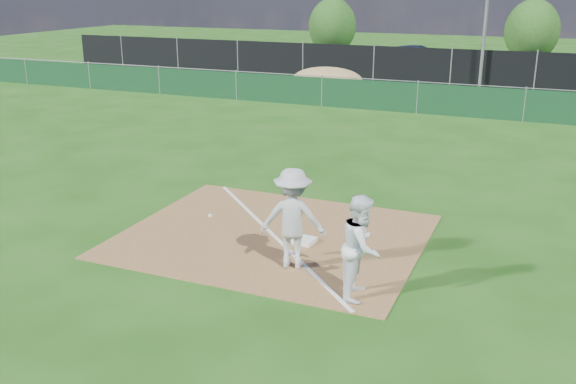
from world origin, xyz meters
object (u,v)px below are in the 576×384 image
object	(u,v)px
runner	(361,247)
car_left	(385,57)
tree_mid	(532,31)
play_at_first	(293,218)
car_mid	(415,59)
tree_left	(332,26)
first_base	(304,240)
light_pole	(487,3)
car_right	(539,65)

from	to	relation	value
runner	car_left	xyz separation A→B (m)	(-6.86, 28.12, -0.13)
runner	tree_mid	bearing A→B (deg)	-5.96
play_at_first	car_left	world-z (taller)	play_at_first
car_left	tree_mid	distance (m)	10.16
play_at_first	car_mid	xyz separation A→B (m)	(-3.64, 27.45, -0.22)
play_at_first	tree_left	xyz separation A→B (m)	(-10.83, 33.62, 1.07)
runner	car_left	bearing A→B (deg)	9.04
first_base	car_left	bearing A→B (deg)	101.13
car_mid	car_left	bearing A→B (deg)	111.39
runner	tree_left	size ratio (longest dim) A/B	0.45
light_pole	tree_mid	bearing A→B (deg)	81.48
first_base	runner	world-z (taller)	runner
play_at_first	light_pole	bearing A→B (deg)	88.59
light_pole	runner	distance (m)	23.75
tree_left	car_right	bearing A→B (deg)	-24.38
car_right	tree_mid	distance (m)	6.93
car_left	car_mid	size ratio (longest dim) A/B	1.00
play_at_first	car_right	bearing A→B (deg)	83.62
light_pole	car_right	world-z (taller)	light_pole
tree_mid	car_left	bearing A→B (deg)	-139.30
play_at_first	car_left	distance (m)	28.04
first_base	tree_left	size ratio (longest dim) A/B	0.10
play_at_first	first_base	bearing A→B (deg)	100.42
first_base	tree_mid	size ratio (longest dim) A/B	0.10
car_left	car_right	bearing A→B (deg)	-95.28
play_at_first	tree_mid	xyz separation A→B (m)	(2.24, 34.09, 1.09)
play_at_first	tree_mid	world-z (taller)	tree_mid
runner	tree_mid	distance (m)	34.72
car_left	tree_mid	xyz separation A→B (m)	(7.64, 6.57, 1.29)
first_base	tree_mid	world-z (taller)	tree_mid
runner	tree_mid	xyz separation A→B (m)	(0.78, 34.69, 1.16)
runner	car_mid	size ratio (longest dim) A/B	0.40
first_base	runner	xyz separation A→B (m)	(1.66, -1.72, 0.82)
light_pole	car_left	size ratio (longest dim) A/B	1.83
light_pole	tree_left	world-z (taller)	light_pole
first_base	car_right	distance (m)	26.42
car_mid	car_right	size ratio (longest dim) A/B	0.88
light_pole	play_at_first	size ratio (longest dim) A/B	3.40
light_pole	runner	bearing A→B (deg)	-87.83
light_pole	tree_left	size ratio (longest dim) A/B	2.04
tree_mid	light_pole	bearing A→B (deg)	-98.52
car_left	first_base	bearing A→B (deg)	-172.89
car_left	car_right	world-z (taller)	car_left
car_left	play_at_first	bearing A→B (deg)	-172.92
runner	play_at_first	bearing A→B (deg)	62.99
car_right	car_left	bearing A→B (deg)	68.78
car_mid	tree_left	xyz separation A→B (m)	(-7.19, 6.17, 1.29)
tree_mid	car_mid	bearing A→B (deg)	-131.51
tree_left	runner	bearing A→B (deg)	-70.25
light_pole	car_right	distance (m)	6.03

